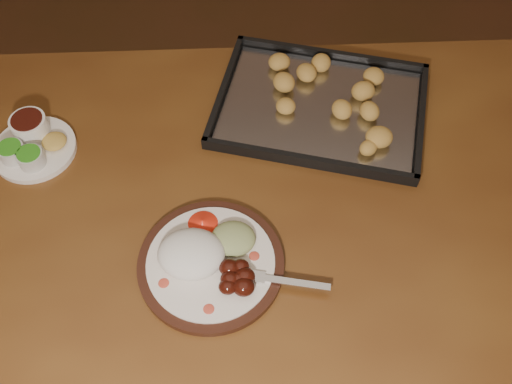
{
  "coord_description": "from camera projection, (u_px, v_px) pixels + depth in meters",
  "views": [
    {
      "loc": [
        0.16,
        -0.52,
        1.63
      ],
      "look_at": [
        0.13,
        0.06,
        0.77
      ],
      "focal_mm": 40.0,
      "sensor_mm": 36.0,
      "label": 1
    }
  ],
  "objects": [
    {
      "name": "ground",
      "position": [
        211.0,
        357.0,
        1.65
      ],
      "size": [
        4.0,
        4.0,
        0.0
      ],
      "primitive_type": "plane",
      "color": "brown",
      "rests_on": "ground"
    },
    {
      "name": "dining_table",
      "position": [
        214.0,
        244.0,
        1.11
      ],
      "size": [
        1.58,
        1.04,
        0.75
      ],
      "rotation": [
        0.0,
        0.0,
        0.09
      ],
      "color": "brown",
      "rests_on": "ground"
    },
    {
      "name": "dinner_plate",
      "position": [
        209.0,
        259.0,
        0.97
      ],
      "size": [
        0.33,
        0.25,
        0.06
      ],
      "rotation": [
        0.0,
        0.0,
        -0.33
      ],
      "color": "black",
      "rests_on": "dining_table"
    },
    {
      "name": "condiment_saucer",
      "position": [
        31.0,
        143.0,
        1.11
      ],
      "size": [
        0.16,
        0.16,
        0.05
      ],
      "rotation": [
        0.0,
        0.0,
        0.01
      ],
      "color": "white",
      "rests_on": "dining_table"
    },
    {
      "name": "baking_tray",
      "position": [
        320.0,
        105.0,
        1.17
      ],
      "size": [
        0.47,
        0.38,
        0.04
      ],
      "rotation": [
        0.0,
        0.0,
        -0.17
      ],
      "color": "black",
      "rests_on": "dining_table"
    }
  ]
}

